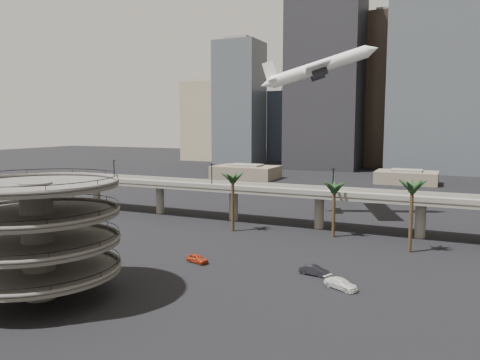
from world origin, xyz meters
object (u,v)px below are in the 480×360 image
at_px(car_b, 314,270).
at_px(car_c, 341,284).
at_px(airborne_jet, 318,68).
at_px(overpass, 275,194).
at_px(parking_ramp, 38,228).
at_px(car_a, 197,259).

relative_size(car_b, car_c, 0.89).
distance_m(airborne_jet, car_b, 61.26).
height_order(car_b, car_c, car_b).
xyz_separation_m(overpass, car_c, (24.49, -38.21, -6.57)).
xyz_separation_m(overpass, car_b, (19.16, -33.68, -6.56)).
relative_size(overpass, airborne_jet, 4.40).
bearing_deg(airborne_jet, overpass, -134.27).
distance_m(parking_ramp, car_b, 41.91).
bearing_deg(airborne_jet, car_b, -92.85).
distance_m(overpass, car_b, 39.30).
distance_m(car_a, car_b, 20.50).
bearing_deg(airborne_jet, car_a, -117.02).
bearing_deg(car_a, car_b, -68.51).
bearing_deg(overpass, car_c, -57.35).
bearing_deg(parking_ramp, airborne_jet, 74.88).
bearing_deg(overpass, car_a, -92.03).
bearing_deg(parking_ramp, car_b, 38.21).
xyz_separation_m(airborne_jet, car_a, (-7.75, -48.73, -37.46)).
height_order(overpass, airborne_jet, airborne_jet).
relative_size(overpass, car_b, 27.43).
height_order(parking_ramp, overpass, parking_ramp).
distance_m(overpass, airborne_jet, 34.16).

